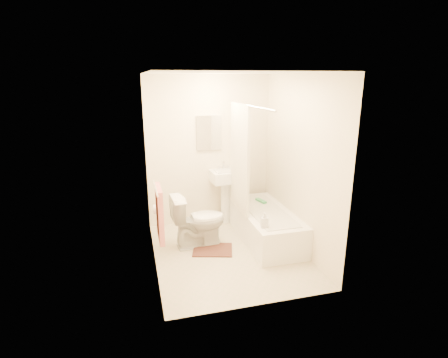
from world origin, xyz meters
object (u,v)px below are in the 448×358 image
object	(u,v)px
soap_bottle	(264,220)
sink	(226,194)
bathtub	(265,225)
bath_mat	(213,250)
toilet	(198,220)

from	to	relation	value
soap_bottle	sink	bearing A→B (deg)	97.13
bathtub	soap_bottle	world-z (taller)	soap_bottle
sink	bathtub	world-z (taller)	sink
bath_mat	sink	bearing A→B (deg)	64.32
sink	bath_mat	xyz separation A→B (m)	(-0.45, -0.93, -0.48)
soap_bottle	bathtub	bearing A→B (deg)	66.90
toilet	soap_bottle	xyz separation A→B (m)	(0.76, -0.61, 0.17)
soap_bottle	toilet	bearing A→B (deg)	141.40
toilet	sink	world-z (taller)	sink
sink	bath_mat	world-z (taller)	sink
soap_bottle	bath_mat	bearing A→B (deg)	148.12
bath_mat	bathtub	bearing A→B (deg)	11.46
toilet	bathtub	bearing A→B (deg)	-97.36
toilet	bath_mat	size ratio (longest dim) A/B	1.41
sink	bath_mat	size ratio (longest dim) A/B	1.80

